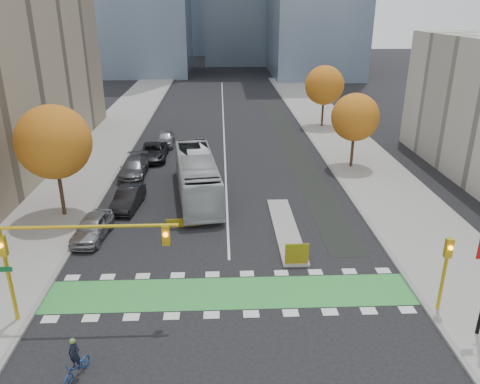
{
  "coord_description": "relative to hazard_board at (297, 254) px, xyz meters",
  "views": [
    {
      "loc": [
        -0.4,
        -19.92,
        14.49
      ],
      "look_at": [
        0.82,
        8.67,
        3.0
      ],
      "focal_mm": 35.0,
      "sensor_mm": 36.0,
      "label": 1
    }
  ],
  "objects": [
    {
      "name": "bike_lane_paint",
      "position": [
        3.5,
        25.8,
        -0.8
      ],
      "size": [
        2.5,
        50.0,
        0.01
      ],
      "primitive_type": "cube",
      "color": "black",
      "rests_on": "ground"
    },
    {
      "name": "curb_east",
      "position": [
        6.0,
        15.8,
        -0.73
      ],
      "size": [
        0.3,
        120.0,
        0.16
      ],
      "primitive_type": "cube",
      "color": "gray",
      "rests_on": "ground"
    },
    {
      "name": "tree_east_far",
      "position": [
        8.5,
        33.8,
        4.44
      ],
      "size": [
        4.8,
        4.8,
        7.65
      ],
      "color": "#332114",
      "rests_on": "ground"
    },
    {
      "name": "bus",
      "position": [
        -6.34,
        11.2,
        0.92
      ],
      "size": [
        4.41,
        12.62,
        3.44
      ],
      "primitive_type": "imported",
      "rotation": [
        0.0,
        0.0,
        0.12
      ],
      "color": "#BABFC2",
      "rests_on": "ground"
    },
    {
      "name": "curb_west",
      "position": [
        -14.0,
        15.8,
        -0.73
      ],
      "size": [
        0.3,
        120.0,
        0.16
      ],
      "primitive_type": "cube",
      "color": "gray",
      "rests_on": "ground"
    },
    {
      "name": "tree_east_near",
      "position": [
        8.0,
        17.8,
        4.06
      ],
      "size": [
        4.4,
        4.4,
        7.08
      ],
      "color": "#332114",
      "rests_on": "ground"
    },
    {
      "name": "ground",
      "position": [
        -4.0,
        -4.2,
        -0.8
      ],
      "size": [
        300.0,
        300.0,
        0.0
      ],
      "primitive_type": "plane",
      "color": "black",
      "rests_on": "ground"
    },
    {
      "name": "bike_crossing",
      "position": [
        -4.0,
        -2.7,
        -0.79
      ],
      "size": [
        20.0,
        3.0,
        0.01
      ],
      "primitive_type": "cube",
      "color": "green",
      "rests_on": "ground"
    },
    {
      "name": "parked_car_a",
      "position": [
        -13.0,
        4.11,
        -0.01
      ],
      "size": [
        2.33,
        4.81,
        1.58
      ],
      "primitive_type": "imported",
      "rotation": [
        0.0,
        0.0,
        -0.1
      ],
      "color": "gray",
      "rests_on": "ground"
    },
    {
      "name": "parked_car_b",
      "position": [
        -11.53,
        9.11,
        -0.03
      ],
      "size": [
        2.13,
        4.82,
        1.54
      ],
      "primitive_type": "imported",
      "rotation": [
        0.0,
        0.0,
        -0.11
      ],
      "color": "black",
      "rests_on": "ground"
    },
    {
      "name": "tree_west",
      "position": [
        -16.0,
        7.8,
        4.82
      ],
      "size": [
        5.2,
        5.2,
        8.22
      ],
      "color": "#332114",
      "rests_on": "ground"
    },
    {
      "name": "median_island",
      "position": [
        0.0,
        4.8,
        -0.72
      ],
      "size": [
        1.6,
        10.0,
        0.16
      ],
      "primitive_type": "cube",
      "color": "gray",
      "rests_on": "ground"
    },
    {
      "name": "cyclist",
      "position": [
        -10.53,
        -8.53,
        -0.15
      ],
      "size": [
        1.15,
        1.79,
        1.95
      ],
      "rotation": [
        0.0,
        0.0,
        -0.36
      ],
      "color": "navy",
      "rests_on": "ground"
    },
    {
      "name": "parked_car_c",
      "position": [
        -12.3,
        16.23,
        -0.0
      ],
      "size": [
        2.25,
        5.49,
        1.59
      ],
      "primitive_type": "imported",
      "rotation": [
        0.0,
        0.0,
        0.0
      ],
      "color": "#4E4F53",
      "rests_on": "ground"
    },
    {
      "name": "hazard_board",
      "position": [
        0.0,
        0.0,
        0.0
      ],
      "size": [
        1.4,
        0.12,
        1.3
      ],
      "primitive_type": "cube",
      "color": "yellow",
      "rests_on": "median_island"
    },
    {
      "name": "parked_car_d",
      "position": [
        -11.15,
        21.23,
        -0.02
      ],
      "size": [
        2.67,
        5.65,
        1.56
      ],
      "primitive_type": "imported",
      "rotation": [
        0.0,
        0.0,
        0.02
      ],
      "color": "black",
      "rests_on": "ground"
    },
    {
      "name": "parked_car_e",
      "position": [
        -10.5,
        26.23,
        -0.01
      ],
      "size": [
        1.98,
        4.69,
        1.58
      ],
      "primitive_type": "imported",
      "rotation": [
        0.0,
        0.0,
        0.02
      ],
      "color": "gray",
      "rests_on": "ground"
    },
    {
      "name": "traffic_signal_east",
      "position": [
        6.5,
        -4.71,
        1.93
      ],
      "size": [
        0.35,
        0.43,
        4.1
      ],
      "color": "#BF9914",
      "rests_on": "ground"
    },
    {
      "name": "traffic_signal_west",
      "position": [
        -11.93,
        -4.71,
        3.23
      ],
      "size": [
        8.53,
        0.56,
        5.2
      ],
      "color": "#BF9914",
      "rests_on": "ground"
    },
    {
      "name": "centre_line",
      "position": [
        -4.0,
        35.8,
        -0.8
      ],
      "size": [
        0.15,
        70.0,
        0.01
      ],
      "primitive_type": "cube",
      "color": "silver",
      "rests_on": "ground"
    },
    {
      "name": "sidewalk_east",
      "position": [
        9.5,
        15.8,
        -0.73
      ],
      "size": [
        7.0,
        120.0,
        0.15
      ],
      "primitive_type": "cube",
      "color": "gray",
      "rests_on": "ground"
    },
    {
      "name": "sidewalk_west",
      "position": [
        -17.5,
        15.8,
        -0.73
      ],
      "size": [
        7.0,
        120.0,
        0.15
      ],
      "primitive_type": "cube",
      "color": "gray",
      "rests_on": "ground"
    }
  ]
}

